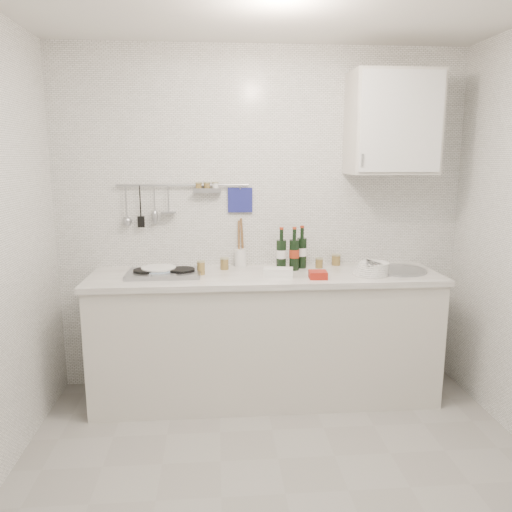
{
  "coord_description": "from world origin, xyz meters",
  "views": [
    {
      "loc": [
        -0.34,
        -2.28,
        1.72
      ],
      "look_at": [
        -0.08,
        0.9,
        1.09
      ],
      "focal_mm": 35.0,
      "sensor_mm": 36.0,
      "label": 1
    }
  ],
  "objects": [
    {
      "name": "butter_dish",
      "position": [
        0.08,
        1.0,
        0.95
      ],
      "size": [
        0.21,
        0.13,
        0.06
      ],
      "primitive_type": "cube",
      "rotation": [
        0.0,
        0.0,
        -0.16
      ],
      "color": "white",
      "rests_on": "counter"
    },
    {
      "name": "plate_stack_sink",
      "position": [
        0.73,
        1.01,
        0.96
      ],
      "size": [
        0.25,
        0.24,
        0.09
      ],
      "rotation": [
        0.0,
        0.0,
        0.01
      ],
      "color": "white",
      "rests_on": "counter"
    },
    {
      "name": "wall_rail",
      "position": [
        -0.6,
        1.37,
        1.43
      ],
      "size": [
        0.98,
        0.09,
        0.34
      ],
      "color": "#93969B",
      "rests_on": "back_wall"
    },
    {
      "name": "wall_cabinet",
      "position": [
        0.9,
        1.22,
        1.95
      ],
      "size": [
        0.6,
        0.38,
        0.7
      ],
      "color": "beige",
      "rests_on": "back_wall"
    },
    {
      "name": "jar_a",
      "position": [
        -0.28,
        1.25,
        0.96
      ],
      "size": [
        0.06,
        0.06,
        0.09
      ],
      "rotation": [
        0.0,
        0.0,
        -0.06
      ],
      "color": "brown",
      "rests_on": "counter"
    },
    {
      "name": "jar_c",
      "position": [
        0.41,
        1.25,
        0.96
      ],
      "size": [
        0.06,
        0.06,
        0.07
      ],
      "rotation": [
        0.0,
        0.0,
        0.26
      ],
      "color": "brown",
      "rests_on": "counter"
    },
    {
      "name": "back_wall",
      "position": [
        0.0,
        1.4,
        1.25
      ],
      "size": [
        3.0,
        0.02,
        2.5
      ],
      "primitive_type": "cube",
      "color": "silver",
      "rests_on": "floor"
    },
    {
      "name": "plate_stack_hob",
      "position": [
        -0.75,
        1.13,
        0.95
      ],
      "size": [
        0.27,
        0.26,
        0.05
      ],
      "rotation": [
        0.0,
        0.0,
        0.17
      ],
      "color": "teal",
      "rests_on": "counter"
    },
    {
      "name": "jar_d",
      "position": [
        -0.45,
        1.1,
        0.97
      ],
      "size": [
        0.06,
        0.06,
        0.1
      ],
      "rotation": [
        0.0,
        0.0,
        0.4
      ],
      "color": "brown",
      "rests_on": "counter"
    },
    {
      "name": "jar_b",
      "position": [
        0.56,
        1.33,
        0.96
      ],
      "size": [
        0.07,
        0.07,
        0.08
      ],
      "rotation": [
        0.0,
        0.0,
        0.1
      ],
      "color": "brown",
      "rests_on": "counter"
    },
    {
      "name": "floor",
      "position": [
        0.0,
        0.0,
        0.0
      ],
      "size": [
        3.0,
        3.0,
        0.0
      ],
      "primitive_type": "plane",
      "color": "gray",
      "rests_on": "ground"
    },
    {
      "name": "utensil_crock",
      "position": [
        -0.16,
        1.35,
        1.01
      ],
      "size": [
        0.09,
        0.09,
        0.36
      ],
      "rotation": [
        0.0,
        0.0,
        -0.37
      ],
      "color": "white",
      "rests_on": "counter"
    },
    {
      "name": "wine_bottles",
      "position": [
        0.21,
        1.21,
        1.07
      ],
      "size": [
        0.23,
        0.15,
        0.31
      ],
      "rotation": [
        0.0,
        0.0,
        0.43
      ],
      "color": "black",
      "rests_on": "counter"
    },
    {
      "name": "counter",
      "position": [
        0.01,
        1.1,
        0.43
      ],
      "size": [
        2.44,
        0.64,
        0.96
      ],
      "color": "beige",
      "rests_on": "floor"
    },
    {
      "name": "strawberry_punnet",
      "position": [
        0.34,
        0.93,
        0.94
      ],
      "size": [
        0.13,
        0.13,
        0.05
      ],
      "primitive_type": "cube",
      "rotation": [
        0.0,
        0.0,
        -0.07
      ],
      "color": "#A92B12",
      "rests_on": "counter"
    }
  ]
}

